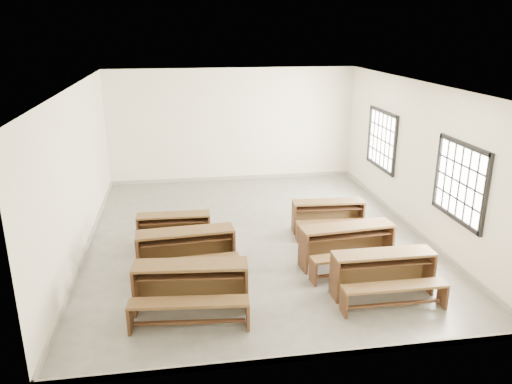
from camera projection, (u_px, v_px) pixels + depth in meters
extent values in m
plane|color=gray|center=(256.00, 236.00, 10.69)|extent=(8.50, 8.50, 0.00)
cube|color=white|center=(256.00, 86.00, 9.69)|extent=(7.00, 8.50, 0.05)
cube|color=silver|center=(233.00, 126.00, 14.14)|extent=(7.00, 0.05, 3.20)
cube|color=silver|center=(309.00, 252.00, 6.22)|extent=(7.00, 0.05, 3.20)
cube|color=silver|center=(79.00, 172.00, 9.67)|extent=(0.05, 8.50, 3.20)
cube|color=silver|center=(416.00, 158.00, 10.70)|extent=(0.05, 8.50, 3.20)
cube|color=gray|center=(233.00, 178.00, 14.64)|extent=(7.00, 0.04, 0.10)
cube|color=gray|center=(305.00, 357.00, 6.71)|extent=(7.00, 0.04, 0.10)
cube|color=gray|center=(88.00, 245.00, 10.15)|extent=(0.04, 8.50, 0.10)
cube|color=gray|center=(409.00, 224.00, 11.19)|extent=(0.04, 8.50, 0.10)
cube|color=white|center=(461.00, 182.00, 9.01)|extent=(0.02, 1.50, 1.30)
cube|color=black|center=(465.00, 145.00, 8.79)|extent=(0.06, 1.62, 0.08)
cube|color=black|center=(455.00, 218.00, 9.23)|extent=(0.06, 1.62, 0.08)
cube|color=black|center=(486.00, 196.00, 8.27)|extent=(0.06, 0.08, 1.46)
cube|color=black|center=(438.00, 170.00, 9.75)|extent=(0.06, 0.08, 1.46)
cube|color=white|center=(382.00, 140.00, 12.38)|extent=(0.02, 1.50, 1.30)
cube|color=black|center=(384.00, 112.00, 12.16)|extent=(0.06, 1.62, 0.08)
cube|color=black|center=(379.00, 166.00, 12.60)|extent=(0.06, 1.62, 0.08)
cube|color=black|center=(395.00, 147.00, 11.64)|extent=(0.06, 0.08, 1.46)
cube|color=black|center=(370.00, 133.00, 13.12)|extent=(0.06, 0.08, 1.46)
cube|color=brown|center=(190.00, 265.00, 7.69)|extent=(1.81, 0.62, 0.04)
cube|color=brown|center=(192.00, 282.00, 8.01)|extent=(1.77, 0.22, 0.75)
cube|color=#4A2C19|center=(136.00, 289.00, 7.77)|extent=(0.09, 0.45, 0.75)
cube|color=#4A2C19|center=(246.00, 286.00, 7.86)|extent=(0.09, 0.45, 0.75)
cube|color=#4A2C19|center=(191.00, 275.00, 7.72)|extent=(1.67, 0.49, 0.02)
cube|color=brown|center=(189.00, 302.00, 7.28)|extent=(1.80, 0.49, 0.04)
cube|color=#4A2C19|center=(130.00, 318.00, 7.31)|extent=(0.07, 0.31, 0.42)
cube|color=#4A2C19|center=(248.00, 314.00, 7.40)|extent=(0.07, 0.31, 0.42)
cube|color=#4A2C19|center=(190.00, 322.00, 7.39)|extent=(1.64, 0.22, 0.04)
cube|color=brown|center=(185.00, 231.00, 8.96)|extent=(1.79, 0.57, 0.04)
cube|color=brown|center=(185.00, 247.00, 9.27)|extent=(1.76, 0.18, 0.75)
cube|color=#4A2C19|center=(138.00, 256.00, 8.90)|extent=(0.08, 0.44, 0.75)
cube|color=#4A2C19|center=(232.00, 247.00, 9.27)|extent=(0.08, 0.44, 0.75)
cube|color=#4A2C19|center=(186.00, 240.00, 8.99)|extent=(1.65, 0.45, 0.02)
cube|color=brown|center=(189.00, 261.00, 8.57)|extent=(1.78, 0.44, 0.04)
cube|color=#4A2C19|center=(139.00, 279.00, 8.45)|extent=(0.07, 0.31, 0.42)
cube|color=#4A2C19|center=(238.00, 268.00, 8.83)|extent=(0.07, 0.31, 0.42)
cube|color=#4A2C19|center=(190.00, 278.00, 8.67)|extent=(1.63, 0.18, 0.04)
cube|color=brown|center=(173.00, 215.00, 10.10)|extent=(1.48, 0.41, 0.04)
cube|color=brown|center=(174.00, 227.00, 10.36)|extent=(1.47, 0.08, 0.63)
cube|color=#4A2C19|center=(138.00, 232.00, 10.12)|extent=(0.05, 0.37, 0.63)
cube|color=#4A2C19|center=(209.00, 228.00, 10.30)|extent=(0.05, 0.37, 0.63)
cube|color=#4A2C19|center=(174.00, 221.00, 10.13)|extent=(1.37, 0.31, 0.02)
cube|color=brown|center=(173.00, 236.00, 9.77)|extent=(1.48, 0.30, 0.04)
cube|color=#4A2C19|center=(137.00, 247.00, 9.74)|extent=(0.04, 0.26, 0.35)
cube|color=#4A2C19|center=(210.00, 243.00, 9.91)|extent=(0.04, 0.26, 0.35)
cube|color=#4A2C19|center=(174.00, 249.00, 9.85)|extent=(1.36, 0.08, 0.04)
cube|color=brown|center=(384.00, 254.00, 8.16)|extent=(1.69, 0.43, 0.04)
cube|color=brown|center=(378.00, 269.00, 8.46)|extent=(1.69, 0.05, 0.72)
cube|color=#4A2C19|center=(334.00, 278.00, 8.16)|extent=(0.04, 0.42, 0.72)
cube|color=#4A2C19|center=(428.00, 271.00, 8.40)|extent=(0.04, 0.42, 0.72)
cube|color=#4A2C19|center=(384.00, 262.00, 8.19)|extent=(1.56, 0.32, 0.02)
cube|color=brown|center=(395.00, 286.00, 7.78)|extent=(1.69, 0.30, 0.04)
cube|color=#4A2C19|center=(344.00, 303.00, 7.73)|extent=(0.04, 0.30, 0.40)
cube|color=#4A2C19|center=(443.00, 295.00, 7.97)|extent=(0.04, 0.30, 0.40)
cube|color=#4A2C19|center=(393.00, 304.00, 7.88)|extent=(1.56, 0.06, 0.04)
cube|color=brown|center=(348.00, 227.00, 9.19)|extent=(1.79, 0.60, 0.04)
cube|color=brown|center=(342.00, 242.00, 9.49)|extent=(1.75, 0.21, 0.74)
cube|color=#4A2C19|center=(303.00, 251.00, 9.11)|extent=(0.08, 0.44, 0.74)
cube|color=#4A2C19|center=(388.00, 241.00, 9.52)|extent=(0.08, 0.44, 0.74)
cube|color=#4A2C19|center=(348.00, 235.00, 9.22)|extent=(1.65, 0.48, 0.02)
cube|color=brown|center=(359.00, 255.00, 8.80)|extent=(1.77, 0.47, 0.04)
cube|color=#4A2C19|center=(313.00, 272.00, 8.67)|extent=(0.07, 0.31, 0.42)
cube|color=#4A2C19|center=(401.00, 261.00, 9.07)|extent=(0.07, 0.31, 0.42)
cube|color=#4A2C19|center=(358.00, 272.00, 8.90)|extent=(1.62, 0.21, 0.04)
cube|color=brown|center=(328.00, 202.00, 10.77)|extent=(1.56, 0.48, 0.04)
cube|color=brown|center=(326.00, 214.00, 11.04)|extent=(1.54, 0.13, 0.65)
cube|color=#4A2C19|center=(294.00, 218.00, 10.81)|extent=(0.06, 0.39, 0.65)
cube|color=#4A2C19|center=(361.00, 215.00, 10.95)|extent=(0.06, 0.39, 0.65)
cube|color=#4A2C19|center=(328.00, 208.00, 10.80)|extent=(1.44, 0.37, 0.02)
cube|color=brown|center=(333.00, 222.00, 10.42)|extent=(1.55, 0.36, 0.04)
cube|color=#4A2C19|center=(297.00, 233.00, 10.41)|extent=(0.05, 0.27, 0.37)
cube|color=#4A2C19|center=(367.00, 230.00, 10.55)|extent=(0.05, 0.27, 0.37)
cube|color=#4A2C19|center=(332.00, 235.00, 10.51)|extent=(1.43, 0.13, 0.04)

